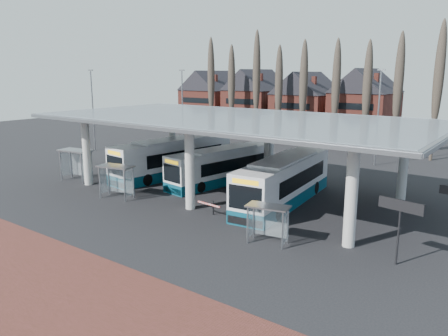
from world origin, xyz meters
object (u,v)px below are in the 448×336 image
Objects in this scene: bus_0 at (174,158)px; shelter_1 at (117,174)px; bus_2 at (285,181)px; bus_1 at (223,166)px; shelter_2 at (269,215)px; shelter_0 at (77,158)px.

shelter_1 is at bearing -71.82° from bus_0.
bus_2 is at bearing -0.07° from bus_0.
bus_0 reaches higher than shelter_1.
bus_1 reaches higher than shelter_2.
bus_0 is at bearing 40.43° from shelter_0.
shelter_1 is (1.61, -8.35, 0.21)m from bus_0.
shelter_1 is at bearing -155.43° from bus_2.
bus_2 is 8.39m from shelter_2.
bus_0 is 5.51m from bus_1.
bus_2 reaches higher than shelter_0.
bus_2 is 3.94× the size of shelter_0.
bus_1 is 9.74m from shelter_1.
bus_2 is at bearing 6.79° from shelter_0.
shelter_0 is at bearing 162.24° from shelter_2.
shelter_0 is at bearing 155.85° from shelter_1.
bus_1 is 4.41× the size of shelter_2.
shelter_0 is 1.23× the size of shelter_2.
bus_1 is at bearing 126.18° from shelter_2.
shelter_1 is 1.15× the size of shelter_2.
shelter_0 is at bearing -170.88° from bus_2.
bus_1 is 3.58× the size of shelter_0.
shelter_2 is at bearing -33.88° from bus_1.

